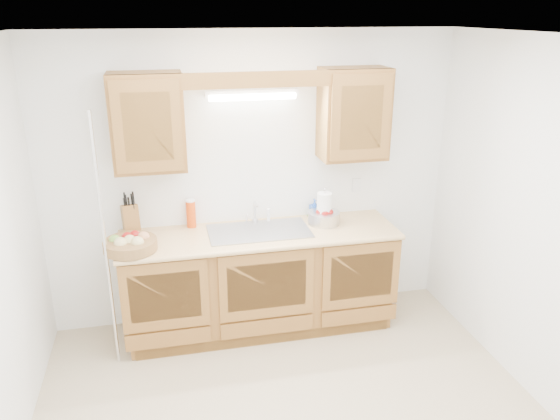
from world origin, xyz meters
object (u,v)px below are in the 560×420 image
object	(u,v)px
fruit_basket	(130,243)
apple_bowl	(324,217)
paper_towel	(324,208)
knife_block	(131,219)

from	to	relation	value
fruit_basket	apple_bowl	distance (m)	1.62
fruit_basket	paper_towel	size ratio (longest dim) A/B	1.26
apple_bowl	paper_towel	bearing A→B (deg)	64.66
knife_block	apple_bowl	xyz separation A→B (m)	(1.61, -0.11, -0.07)
paper_towel	fruit_basket	bearing A→B (deg)	-172.19
paper_towel	knife_block	bearing A→B (deg)	176.28
paper_towel	apple_bowl	xyz separation A→B (m)	(-0.00, -0.01, -0.07)
paper_towel	apple_bowl	distance (m)	0.07
knife_block	paper_towel	distance (m)	1.61
fruit_basket	apple_bowl	world-z (taller)	apple_bowl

